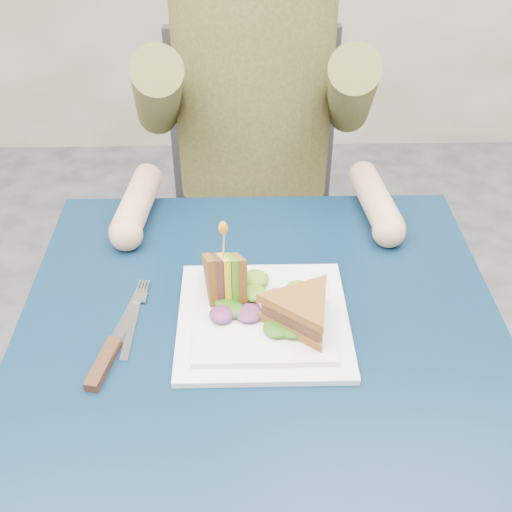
{
  "coord_description": "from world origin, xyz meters",
  "views": [
    {
      "loc": [
        -0.02,
        -0.71,
        1.41
      ],
      "look_at": [
        -0.01,
        0.06,
        0.82
      ],
      "focal_mm": 45.0,
      "sensor_mm": 36.0,
      "label": 1
    }
  ],
  "objects_px": {
    "table": "(261,364)",
    "sandwich_flat": "(301,311)",
    "sandwich_upright": "(225,277)",
    "chair": "(253,192)",
    "plate": "(263,318)",
    "fork": "(134,320)",
    "diner": "(254,67)",
    "knife": "(108,354)"
  },
  "relations": [
    {
      "from": "sandwich_flat",
      "to": "sandwich_upright",
      "type": "xyz_separation_m",
      "value": [
        -0.11,
        0.07,
        0.01
      ]
    },
    {
      "from": "table",
      "to": "sandwich_flat",
      "type": "bearing_deg",
      "value": -11.47
    },
    {
      "from": "diner",
      "to": "sandwich_flat",
      "type": "relative_size",
      "value": 3.97
    },
    {
      "from": "table",
      "to": "sandwich_flat",
      "type": "xyz_separation_m",
      "value": [
        0.06,
        -0.01,
        0.12
      ]
    },
    {
      "from": "table",
      "to": "diner",
      "type": "xyz_separation_m",
      "value": [
        -0.0,
        0.59,
        0.26
      ]
    },
    {
      "from": "sandwich_flat",
      "to": "knife",
      "type": "xyz_separation_m",
      "value": [
        -0.28,
        -0.04,
        -0.04
      ]
    },
    {
      "from": "sandwich_flat",
      "to": "diner",
      "type": "bearing_deg",
      "value": 95.53
    },
    {
      "from": "diner",
      "to": "sandwich_upright",
      "type": "distance_m",
      "value": 0.55
    },
    {
      "from": "chair",
      "to": "sandwich_upright",
      "type": "xyz_separation_m",
      "value": [
        -0.05,
        -0.64,
        0.24
      ]
    },
    {
      "from": "fork",
      "to": "knife",
      "type": "relative_size",
      "value": 0.81
    },
    {
      "from": "chair",
      "to": "fork",
      "type": "relative_size",
      "value": 5.18
    },
    {
      "from": "fork",
      "to": "sandwich_upright",
      "type": "bearing_deg",
      "value": 15.07
    },
    {
      "from": "sandwich_flat",
      "to": "fork",
      "type": "height_order",
      "value": "sandwich_flat"
    },
    {
      "from": "table",
      "to": "chair",
      "type": "relative_size",
      "value": 0.81
    },
    {
      "from": "sandwich_flat",
      "to": "fork",
      "type": "relative_size",
      "value": 1.05
    },
    {
      "from": "plate",
      "to": "fork",
      "type": "relative_size",
      "value": 1.45
    },
    {
      "from": "diner",
      "to": "plate",
      "type": "height_order",
      "value": "diner"
    },
    {
      "from": "table",
      "to": "chair",
      "type": "bearing_deg",
      "value": 90.0
    },
    {
      "from": "plate",
      "to": "fork",
      "type": "distance_m",
      "value": 0.2
    },
    {
      "from": "diner",
      "to": "sandwich_upright",
      "type": "xyz_separation_m",
      "value": [
        -0.05,
        -0.53,
        -0.13
      ]
    },
    {
      "from": "fork",
      "to": "sandwich_flat",
      "type": "bearing_deg",
      "value": -7.16
    },
    {
      "from": "diner",
      "to": "plate",
      "type": "bearing_deg",
      "value": -89.68
    },
    {
      "from": "fork",
      "to": "chair",
      "type": "bearing_deg",
      "value": 73.96
    },
    {
      "from": "chair",
      "to": "plate",
      "type": "distance_m",
      "value": 0.72
    },
    {
      "from": "table",
      "to": "fork",
      "type": "xyz_separation_m",
      "value": [
        -0.2,
        0.02,
        0.08
      ]
    },
    {
      "from": "table",
      "to": "plate",
      "type": "xyz_separation_m",
      "value": [
        0.0,
        0.01,
        0.09
      ]
    },
    {
      "from": "sandwich_flat",
      "to": "sandwich_upright",
      "type": "height_order",
      "value": "sandwich_upright"
    },
    {
      "from": "chair",
      "to": "fork",
      "type": "distance_m",
      "value": 0.74
    },
    {
      "from": "chair",
      "to": "diner",
      "type": "bearing_deg",
      "value": -90.0
    },
    {
      "from": "plate",
      "to": "fork",
      "type": "xyz_separation_m",
      "value": [
        -0.2,
        0.01,
        -0.01
      ]
    },
    {
      "from": "sandwich_upright",
      "to": "knife",
      "type": "height_order",
      "value": "sandwich_upright"
    },
    {
      "from": "sandwich_upright",
      "to": "chair",
      "type": "bearing_deg",
      "value": 85.14
    },
    {
      "from": "knife",
      "to": "sandwich_flat",
      "type": "bearing_deg",
      "value": 8.7
    },
    {
      "from": "plate",
      "to": "sandwich_upright",
      "type": "relative_size",
      "value": 2.05
    },
    {
      "from": "table",
      "to": "sandwich_upright",
      "type": "bearing_deg",
      "value": 133.25
    },
    {
      "from": "sandwich_flat",
      "to": "fork",
      "type": "distance_m",
      "value": 0.26
    },
    {
      "from": "knife",
      "to": "sandwich_upright",
      "type": "bearing_deg",
      "value": 33.98
    },
    {
      "from": "diner",
      "to": "table",
      "type": "bearing_deg",
      "value": -90.0
    },
    {
      "from": "table",
      "to": "diner",
      "type": "bearing_deg",
      "value": 90.0
    },
    {
      "from": "plate",
      "to": "sandwich_upright",
      "type": "bearing_deg",
      "value": 142.18
    },
    {
      "from": "diner",
      "to": "sandwich_flat",
      "type": "distance_m",
      "value": 0.62
    },
    {
      "from": "table",
      "to": "knife",
      "type": "distance_m",
      "value": 0.24
    }
  ]
}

